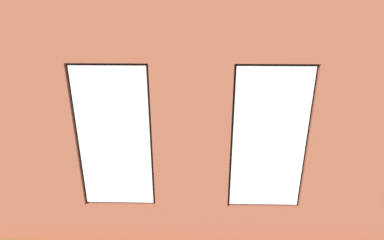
# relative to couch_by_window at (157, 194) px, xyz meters

# --- Properties ---
(ground_plane) EXTENTS (6.90, 6.60, 0.10)m
(ground_plane) POSITION_rel_couch_by_window_xyz_m (-0.59, -2.27, -0.38)
(ground_plane) COLOR brown
(brick_wall_with_windows) EXTENTS (6.30, 0.30, 3.50)m
(brick_wall_with_windows) POSITION_rel_couch_by_window_xyz_m (-0.59, 0.65, 1.42)
(brick_wall_with_windows) COLOR #9E5138
(brick_wall_with_windows) RESTS_ON ground_plane
(white_wall_right) EXTENTS (0.10, 5.60, 3.50)m
(white_wall_right) POSITION_rel_couch_by_window_xyz_m (2.51, -2.07, 1.42)
(white_wall_right) COLOR silver
(white_wall_right) RESTS_ON ground_plane
(couch_by_window) EXTENTS (1.73, 0.87, 0.80)m
(couch_by_window) POSITION_rel_couch_by_window_xyz_m (0.00, 0.00, 0.00)
(couch_by_window) COLOR black
(couch_by_window) RESTS_ON ground_plane
(couch_left) EXTENTS (0.94, 2.07, 0.80)m
(couch_left) POSITION_rel_couch_by_window_xyz_m (-3.04, -1.77, -0.00)
(couch_left) COLOR black
(couch_left) RESTS_ON ground_plane
(coffee_table) EXTENTS (1.38, 0.79, 0.42)m
(coffee_table) POSITION_rel_couch_by_window_xyz_m (-0.42, -2.40, 0.04)
(coffee_table) COLOR olive
(coffee_table) RESTS_ON ground_plane
(cup_ceramic) EXTENTS (0.07, 0.07, 0.09)m
(cup_ceramic) POSITION_rel_couch_by_window_xyz_m (-0.25, -2.50, 0.13)
(cup_ceramic) COLOR silver
(cup_ceramic) RESTS_ON coffee_table
(table_plant_small) EXTENTS (0.14, 0.14, 0.22)m
(table_plant_small) POSITION_rel_couch_by_window_xyz_m (-0.01, -2.29, 0.20)
(table_plant_small) COLOR gray
(table_plant_small) RESTS_ON coffee_table
(remote_silver) EXTENTS (0.18, 0.09, 0.02)m
(remote_silver) POSITION_rel_couch_by_window_xyz_m (-0.42, -2.40, 0.10)
(remote_silver) COLOR #B2B2B7
(remote_silver) RESTS_ON coffee_table
(remote_black) EXTENTS (0.14, 0.17, 0.02)m
(remote_black) POSITION_rel_couch_by_window_xyz_m (-0.80, -2.54, 0.10)
(remote_black) COLOR black
(remote_black) RESTS_ON coffee_table
(remote_gray) EXTENTS (0.15, 0.16, 0.02)m
(remote_gray) POSITION_rel_couch_by_window_xyz_m (-0.53, -2.29, 0.10)
(remote_gray) COLOR #59595B
(remote_gray) RESTS_ON coffee_table
(media_console) EXTENTS (1.23, 0.42, 0.58)m
(media_console) POSITION_rel_couch_by_window_xyz_m (2.21, -1.95, -0.04)
(media_console) COLOR black
(media_console) RESTS_ON ground_plane
(tv_flatscreen) EXTENTS (1.23, 0.20, 0.87)m
(tv_flatscreen) POSITION_rel_couch_by_window_xyz_m (2.21, -1.96, 0.68)
(tv_flatscreen) COLOR black
(tv_flatscreen) RESTS_ON media_console
(papasan_chair) EXTENTS (1.07, 1.07, 0.68)m
(papasan_chair) POSITION_rel_couch_by_window_xyz_m (-0.10, -4.54, 0.11)
(papasan_chair) COLOR olive
(papasan_chair) RESTS_ON ground_plane
(potted_plant_by_left_couch) EXTENTS (0.41, 0.41, 0.67)m
(potted_plant_by_left_couch) POSITION_rel_couch_by_window_xyz_m (-2.64, -3.24, 0.12)
(potted_plant_by_left_couch) COLOR brown
(potted_plant_by_left_couch) RESTS_ON ground_plane
(potted_plant_corner_near_left) EXTENTS (1.07, 1.04, 1.36)m
(potted_plant_corner_near_left) POSITION_rel_couch_by_window_xyz_m (-3.19, -4.56, 0.30)
(potted_plant_corner_near_left) COLOR brown
(potted_plant_corner_near_left) RESTS_ON ground_plane
(potted_plant_mid_room_small) EXTENTS (0.29, 0.29, 0.43)m
(potted_plant_mid_room_small) POSITION_rel_couch_by_window_xyz_m (-1.28, -3.25, -0.03)
(potted_plant_mid_room_small) COLOR #9E5638
(potted_plant_mid_room_small) RESTS_ON ground_plane
(potted_plant_corner_far_left) EXTENTS (0.65, 0.65, 0.98)m
(potted_plant_corner_far_left) POSITION_rel_couch_by_window_xyz_m (-3.19, 0.10, 0.30)
(potted_plant_corner_far_left) COLOR beige
(potted_plant_corner_far_left) RESTS_ON ground_plane
(potted_plant_foreground_right) EXTENTS (0.79, 0.78, 1.14)m
(potted_plant_foreground_right) POSITION_rel_couch_by_window_xyz_m (1.91, -4.52, 0.21)
(potted_plant_foreground_right) COLOR brown
(potted_plant_foreground_right) RESTS_ON ground_plane
(potted_plant_between_couches) EXTENTS (0.83, 0.74, 1.18)m
(potted_plant_between_couches) POSITION_rel_couch_by_window_xyz_m (-1.31, -0.05, 0.22)
(potted_plant_between_couches) COLOR beige
(potted_plant_between_couches) RESTS_ON ground_plane
(potted_plant_near_tv) EXTENTS (0.62, 0.62, 1.04)m
(potted_plant_near_tv) POSITION_rel_couch_by_window_xyz_m (1.66, -0.89, 0.33)
(potted_plant_near_tv) COLOR #9E5638
(potted_plant_near_tv) RESTS_ON ground_plane
(potted_plant_beside_window_right) EXTENTS (0.39, 0.39, 0.67)m
(potted_plant_beside_window_right) POSITION_rel_couch_by_window_xyz_m (1.26, 0.10, 0.08)
(potted_plant_beside_window_right) COLOR gray
(potted_plant_beside_window_right) RESTS_ON ground_plane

